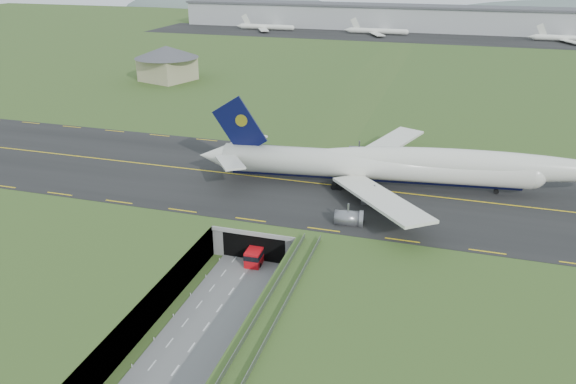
% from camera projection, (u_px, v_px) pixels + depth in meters
% --- Properties ---
extents(ground, '(900.00, 900.00, 0.00)m').
position_uv_depth(ground, '(238.00, 283.00, 95.85)').
color(ground, '#325221').
rests_on(ground, ground).
extents(airfield_deck, '(800.00, 800.00, 6.00)m').
position_uv_depth(airfield_deck, '(237.00, 268.00, 94.67)').
color(airfield_deck, gray).
rests_on(airfield_deck, ground).
extents(trench_road, '(12.00, 75.00, 0.20)m').
position_uv_depth(trench_road, '(221.00, 307.00, 89.21)').
color(trench_road, slate).
rests_on(trench_road, ground).
extents(taxiway, '(800.00, 44.00, 0.18)m').
position_uv_depth(taxiway, '(293.00, 181.00, 122.49)').
color(taxiway, black).
rests_on(taxiway, airfield_deck).
extents(tunnel_portal, '(17.00, 22.30, 6.00)m').
position_uv_depth(tunnel_portal, '(269.00, 224.00, 109.24)').
color(tunnel_portal, gray).
rests_on(tunnel_portal, ground).
extents(guideway, '(3.00, 53.00, 7.05)m').
position_uv_depth(guideway, '(261.00, 337.00, 74.01)').
color(guideway, '#A8A8A3').
rests_on(guideway, ground).
extents(jumbo_jet, '(87.40, 57.10, 19.03)m').
position_uv_depth(jumbo_jet, '(402.00, 166.00, 116.81)').
color(jumbo_jet, white).
rests_on(jumbo_jet, ground).
extents(shuttle_tram, '(3.08, 7.46, 3.01)m').
position_uv_depth(shuttle_tram, '(257.00, 252.00, 102.25)').
color(shuttle_tram, red).
rests_on(shuttle_tram, ground).
extents(service_building, '(30.68, 30.68, 13.30)m').
position_uv_depth(service_building, '(167.00, 60.00, 215.58)').
color(service_building, tan).
rests_on(service_building, ground).
extents(cargo_terminal, '(320.00, 67.00, 15.60)m').
position_uv_depth(cargo_terminal, '(412.00, 18.00, 353.82)').
color(cargo_terminal, '#B2B2B2').
rests_on(cargo_terminal, ground).
extents(distant_hills, '(700.00, 91.00, 60.00)m').
position_uv_depth(distant_hills, '(505.00, 27.00, 458.62)').
color(distant_hills, slate).
rests_on(distant_hills, ground).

